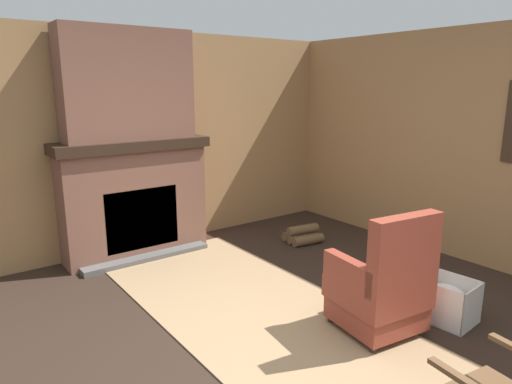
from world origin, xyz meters
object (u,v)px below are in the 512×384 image
object	(u,v)px
oil_lamp_vase	(81,134)
decorative_plate_on_mantel	(122,129)
firewood_stack	(303,235)
armchair	(382,289)
storage_case	(169,131)
laundry_basket	(446,299)

from	to	relation	value
oil_lamp_vase	decorative_plate_on_mantel	world-z (taller)	oil_lamp_vase
firewood_stack	oil_lamp_vase	bearing A→B (deg)	-111.01
armchair	decorative_plate_on_mantel	bearing A→B (deg)	25.59
oil_lamp_vase	storage_case	xyz separation A→B (m)	(0.00, 0.98, -0.02)
laundry_basket	oil_lamp_vase	xyz separation A→B (m)	(-2.97, -1.92, 1.21)
armchair	laundry_basket	bearing A→B (deg)	-99.90
armchair	oil_lamp_vase	xyz separation A→B (m)	(-2.78, -1.33, 1.02)
armchair	laundry_basket	xyz separation A→B (m)	(0.19, 0.59, -0.19)
oil_lamp_vase	laundry_basket	bearing A→B (deg)	32.91
armchair	decorative_plate_on_mantel	distance (m)	3.12
laundry_basket	oil_lamp_vase	world-z (taller)	oil_lamp_vase
armchair	storage_case	size ratio (longest dim) A/B	3.95
laundry_basket	decorative_plate_on_mantel	world-z (taller)	decorative_plate_on_mantel
laundry_basket	storage_case	distance (m)	3.34
firewood_stack	oil_lamp_vase	xyz separation A→B (m)	(-0.88, -2.28, 1.30)
armchair	oil_lamp_vase	world-z (taller)	oil_lamp_vase
oil_lamp_vase	storage_case	distance (m)	0.98
storage_case	decorative_plate_on_mantel	bearing A→B (deg)	-92.15
firewood_stack	oil_lamp_vase	size ratio (longest dim) A/B	1.87
laundry_basket	decorative_plate_on_mantel	bearing A→B (deg)	-153.63
firewood_stack	decorative_plate_on_mantel	distance (m)	2.44
armchair	storage_case	bearing A→B (deg)	15.23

